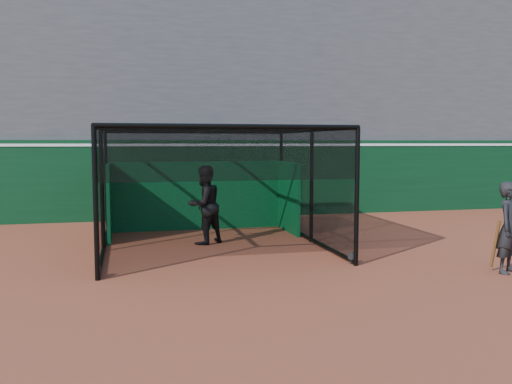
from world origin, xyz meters
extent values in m
plane|color=brown|center=(0.00, 0.00, 0.00)|extent=(120.00, 120.00, 0.00)
cube|color=#093318|center=(0.00, 8.50, 1.25)|extent=(50.00, 0.45, 2.50)
cube|color=white|center=(0.00, 8.50, 2.35)|extent=(50.00, 0.50, 0.08)
cube|color=#4C4C4F|center=(0.00, 12.38, 3.88)|extent=(50.00, 7.85, 7.75)
cube|color=#4C4C4F|center=(0.00, 15.80, 8.35)|extent=(50.00, 0.30, 1.20)
cube|color=#074D23|center=(-0.51, 6.08, 0.95)|extent=(4.79, 0.10, 1.90)
cylinder|color=black|center=(-2.97, 1.08, 0.11)|extent=(0.08, 0.22, 0.22)
cylinder|color=black|center=(1.94, 1.08, 0.11)|extent=(0.08, 0.22, 0.22)
cylinder|color=black|center=(-2.97, 6.00, 0.11)|extent=(0.08, 0.22, 0.22)
cylinder|color=black|center=(1.94, 6.00, 0.11)|extent=(0.08, 0.22, 0.22)
imported|color=black|center=(-0.64, 3.89, 0.94)|extent=(1.15, 1.09, 1.88)
imported|color=black|center=(4.45, -0.33, 0.85)|extent=(0.74, 0.68, 1.70)
cylinder|color=#593819|center=(4.20, -0.28, 0.55)|extent=(0.15, 0.36, 0.95)
camera|label=1|loc=(-2.43, -8.88, 2.42)|focal=38.00mm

